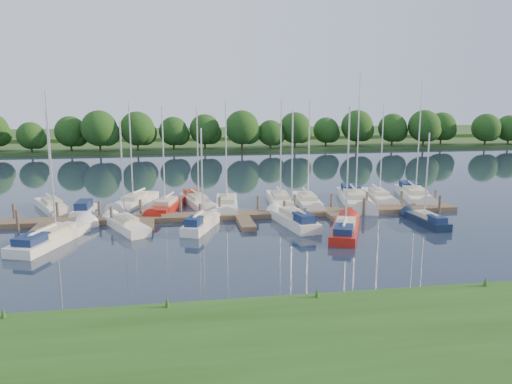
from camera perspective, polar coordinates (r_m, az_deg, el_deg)
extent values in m
plane|color=#1B2737|center=(36.10, -0.04, -5.83)|extent=(260.00, 260.00, 0.00)
cube|color=#224413|center=(21.48, 7.20, -17.22)|extent=(90.00, 10.00, 0.50)
cube|color=brown|center=(43.70, -1.74, -2.63)|extent=(40.00, 2.00, 0.40)
cube|color=brown|center=(41.75, -23.54, -4.17)|extent=(1.20, 4.00, 0.40)
cube|color=brown|center=(40.50, -12.48, -3.96)|extent=(1.20, 4.00, 0.40)
cube|color=brown|center=(40.81, -1.18, -3.59)|extent=(1.20, 4.00, 0.40)
cube|color=brown|center=(42.65, 9.53, -3.11)|extent=(1.20, 4.00, 0.40)
cube|color=brown|center=(45.83, 19.05, -2.59)|extent=(1.20, 4.00, 0.40)
cylinder|color=#473D33|center=(46.49, -25.89, -2.40)|extent=(0.24, 0.24, 2.00)
cylinder|color=#473D33|center=(45.62, -21.73, -2.32)|extent=(0.24, 0.24, 2.00)
cylinder|color=#473D33|center=(44.99, -17.43, -2.22)|extent=(0.24, 0.24, 2.00)
cylinder|color=#473D33|center=(44.62, -13.04, -2.10)|extent=(0.24, 0.24, 2.00)
cylinder|color=#473D33|center=(44.52, -8.60, -1.97)|extent=(0.24, 0.24, 2.00)
cylinder|color=#473D33|center=(44.68, -4.16, -1.83)|extent=(0.24, 0.24, 2.00)
cylinder|color=#473D33|center=(45.12, 0.21, -1.68)|extent=(0.24, 0.24, 2.00)
cylinder|color=#473D33|center=(45.80, 4.48, -1.52)|extent=(0.24, 0.24, 2.00)
cylinder|color=#473D33|center=(46.74, 8.60, -1.37)|extent=(0.24, 0.24, 2.00)
cylinder|color=#473D33|center=(47.90, 12.53, -1.21)|extent=(0.24, 0.24, 2.00)
cylinder|color=#473D33|center=(49.28, 16.27, -1.05)|extent=(0.24, 0.24, 2.00)
cylinder|color=#473D33|center=(50.86, 19.78, -0.90)|extent=(0.24, 0.24, 2.00)
cylinder|color=#473D33|center=(43.78, -25.59, -3.14)|extent=(0.24, 0.24, 2.00)
cylinder|color=#473D33|center=(42.30, -16.18, -2.95)|extent=(0.24, 0.24, 2.00)
cylinder|color=#473D33|center=(42.03, -6.38, -2.67)|extent=(0.24, 0.24, 2.00)
cylinder|color=#473D33|center=(42.98, 3.25, -2.32)|extent=(0.24, 0.24, 2.00)
cylinder|color=#473D33|center=(45.07, 12.23, -1.94)|extent=(0.24, 0.24, 2.00)
cylinder|color=#473D33|center=(48.16, 20.23, -1.56)|extent=(0.24, 0.24, 2.00)
cube|color=#2A481C|center=(109.75, -6.42, 5.43)|extent=(180.00, 30.00, 0.60)
cube|color=#385726|center=(134.61, -6.99, 6.55)|extent=(220.00, 40.00, 1.40)
cylinder|color=#38281C|center=(101.22, -24.84, 4.51)|extent=(0.36, 0.36, 2.16)
sphere|color=#18380F|center=(101.02, -24.96, 6.00)|extent=(5.05, 5.05, 5.05)
sphere|color=#18380F|center=(100.98, -24.31, 5.64)|extent=(3.61, 3.61, 3.61)
cylinder|color=#38281C|center=(99.45, -20.61, 4.76)|extent=(0.36, 0.36, 2.30)
sphere|color=#18380F|center=(99.23, -20.72, 6.37)|extent=(5.37, 5.37, 5.37)
sphere|color=#18380F|center=(99.26, -20.01, 5.98)|extent=(3.83, 3.83, 3.83)
cylinder|color=#38281C|center=(98.19, -16.57, 5.06)|extent=(0.36, 0.36, 2.73)
sphere|color=#18380F|center=(97.94, -16.68, 7.00)|extent=(6.36, 6.36, 6.36)
sphere|color=#18380F|center=(98.04, -15.84, 6.51)|extent=(4.54, 4.54, 4.54)
cylinder|color=#38281C|center=(95.36, -13.94, 5.06)|extent=(0.36, 0.36, 2.82)
sphere|color=#18380F|center=(95.10, -14.03, 7.12)|extent=(6.58, 6.58, 6.58)
sphere|color=#18380F|center=(95.26, -13.15, 6.60)|extent=(4.70, 4.70, 4.70)
cylinder|color=#38281C|center=(96.56, -9.60, 5.19)|extent=(0.36, 0.36, 2.47)
sphere|color=#18380F|center=(96.32, -9.66, 6.98)|extent=(5.77, 5.77, 5.77)
sphere|color=#18380F|center=(96.58, -8.91, 6.52)|extent=(4.12, 4.12, 4.12)
cylinder|color=#38281C|center=(98.32, -6.57, 5.40)|extent=(0.36, 0.36, 2.60)
sphere|color=#18380F|center=(98.08, -6.61, 7.25)|extent=(6.07, 6.07, 6.07)
sphere|color=#18380F|center=(98.41, -5.85, 6.77)|extent=(4.33, 4.33, 4.33)
cylinder|color=#38281C|center=(98.49, -2.60, 5.50)|extent=(0.36, 0.36, 2.70)
sphere|color=#18380F|center=(98.25, -2.62, 7.42)|extent=(6.30, 6.30, 6.30)
sphere|color=#18380F|center=(98.67, -1.84, 6.91)|extent=(4.50, 4.50, 4.50)
cylinder|color=#38281C|center=(97.99, 1.69, 5.43)|extent=(0.36, 0.36, 2.55)
sphere|color=#18380F|center=(97.76, 1.70, 7.25)|extent=(5.95, 5.95, 5.95)
sphere|color=#18380F|center=(98.26, 2.41, 6.77)|extent=(4.25, 4.25, 4.25)
cylinder|color=#38281C|center=(100.07, 5.22, 5.56)|extent=(0.36, 0.36, 2.75)
sphere|color=#18380F|center=(99.83, 5.25, 7.48)|extent=(6.41, 6.41, 6.41)
sphere|color=#18380F|center=(100.43, 5.98, 6.96)|extent=(4.58, 4.58, 4.58)
cylinder|color=#38281C|center=(102.53, 7.69, 5.55)|extent=(0.36, 0.36, 2.46)
sphere|color=#18380F|center=(102.31, 7.73, 7.23)|extent=(5.74, 5.74, 5.74)
sphere|color=#18380F|center=(102.92, 8.34, 6.77)|extent=(4.10, 4.10, 4.10)
cylinder|color=#38281C|center=(101.97, 11.69, 5.26)|extent=(0.36, 0.36, 1.98)
sphere|color=#18380F|center=(101.78, 11.74, 6.62)|extent=(4.62, 4.62, 4.62)
sphere|color=#18380F|center=(102.37, 12.20, 6.25)|extent=(3.30, 3.30, 3.30)
cylinder|color=#38281C|center=(106.68, 14.80, 5.43)|extent=(0.36, 0.36, 2.25)
sphere|color=#18380F|center=(106.48, 14.87, 6.91)|extent=(5.24, 5.24, 5.24)
sphere|color=#18380F|center=(107.17, 15.36, 6.50)|extent=(3.75, 3.75, 3.75)
cylinder|color=#38281C|center=(108.56, 18.97, 5.27)|extent=(0.36, 0.36, 2.15)
sphere|color=#18380F|center=(108.37, 19.05, 6.65)|extent=(5.01, 5.01, 5.01)
sphere|color=#18380F|center=(109.10, 19.48, 6.27)|extent=(3.58, 3.58, 3.58)
cylinder|color=#38281C|center=(113.25, 20.96, 5.45)|extent=(0.36, 0.36, 2.56)
sphere|color=#18380F|center=(113.05, 21.06, 7.02)|extent=(5.97, 5.97, 5.97)
sphere|color=#18380F|center=(113.92, 21.54, 6.58)|extent=(4.26, 4.26, 4.26)
cylinder|color=#38281C|center=(115.51, 23.86, 5.28)|extent=(0.36, 0.36, 2.34)
sphere|color=#18380F|center=(115.32, 23.97, 6.69)|extent=(5.47, 5.47, 5.47)
sphere|color=#18380F|center=(116.18, 24.37, 6.30)|extent=(3.91, 3.91, 3.91)
cylinder|color=#38281C|center=(119.35, 25.62, 5.25)|extent=(0.36, 0.36, 2.19)
sphere|color=#18380F|center=(119.17, 25.73, 6.53)|extent=(5.10, 5.10, 5.10)
sphere|color=#18380F|center=(120.01, 26.08, 6.17)|extent=(3.65, 3.65, 3.65)
cube|color=white|center=(50.44, -22.33, -1.69)|extent=(4.30, 6.51, 1.06)
cone|color=white|center=(47.41, -21.50, -2.39)|extent=(1.75, 2.39, 0.89)
cube|color=beige|center=(50.01, -22.31, -1.01)|extent=(2.42, 3.15, 0.48)
cylinder|color=silver|center=(49.08, -22.57, 3.67)|extent=(0.12, 0.12, 8.57)
cylinder|color=silver|center=(50.86, -22.57, -0.40)|extent=(1.30, 2.63, 0.10)
cylinder|color=white|center=(50.86, -22.57, -0.40)|extent=(1.26, 2.39, 0.20)
cube|color=white|center=(47.26, -19.06, -2.26)|extent=(1.70, 4.38, 0.88)
cone|color=white|center=(45.23, -19.68, -2.87)|extent=(0.79, 1.33, 0.71)
cube|color=#15244B|center=(47.12, -19.11, -1.45)|extent=(1.29, 2.43, 0.79)
cube|color=white|center=(50.53, -13.51, -1.16)|extent=(4.22, 7.09, 1.03)
cone|color=white|center=(47.51, -15.23, -1.98)|extent=(1.74, 2.58, 0.96)
cube|color=beige|center=(50.10, -13.70, -0.51)|extent=(2.44, 3.39, 0.47)
cylinder|color=silver|center=(49.14, -14.10, 4.55)|extent=(0.12, 0.12, 9.25)
cylinder|color=silver|center=(50.94, -13.24, 0.12)|extent=(1.18, 2.92, 0.10)
cylinder|color=white|center=(50.94, -13.24, 0.12)|extent=(1.16, 2.64, 0.20)
cube|color=#A7190F|center=(47.32, -10.09, -1.82)|extent=(3.62, 6.80, 1.11)
cone|color=#A7190F|center=(44.29, -11.34, -2.72)|extent=(1.53, 2.46, 0.92)
cube|color=beige|center=(46.87, -10.24, -1.06)|extent=(2.16, 3.22, 0.51)
cylinder|color=silver|center=(45.89, -10.54, 4.08)|extent=(0.12, 0.12, 8.84)
cylinder|color=silver|center=(47.71, -9.90, -0.34)|extent=(0.94, 2.85, 0.10)
cylinder|color=white|center=(47.71, -9.90, -0.34)|extent=(0.94, 2.57, 0.20)
cube|color=white|center=(49.17, -6.77, -1.25)|extent=(3.28, 6.74, 1.01)
cone|color=white|center=(46.13, -5.65, -2.03)|extent=(1.41, 2.42, 0.91)
cube|color=beige|center=(48.74, -6.68, -0.60)|extent=(2.01, 3.16, 0.46)
cube|color=#9A2E16|center=(50.75, -7.36, -0.06)|extent=(1.69, 2.19, 0.51)
cylinder|color=silver|center=(47.78, -6.68, 4.33)|extent=(0.12, 0.12, 8.77)
cylinder|color=silver|center=(49.59, -7.00, 0.02)|extent=(0.78, 2.86, 0.10)
cylinder|color=white|center=(49.59, -7.00, 0.02)|extent=(0.80, 2.57, 0.20)
cube|color=white|center=(47.55, -3.36, -1.61)|extent=(2.70, 7.17, 1.16)
cone|color=white|center=(44.13, -3.37, -2.58)|extent=(1.24, 2.54, 0.98)
cube|color=beige|center=(47.05, -3.37, -0.82)|extent=(1.80, 3.29, 0.53)
cylinder|color=silver|center=(46.01, -3.44, 4.68)|extent=(0.12, 0.12, 9.45)
cylinder|color=silver|center=(48.00, -3.38, -0.07)|extent=(0.44, 3.14, 0.10)
cylinder|color=white|center=(48.00, -3.38, -0.07)|extent=(0.50, 2.80, 0.20)
cube|color=white|center=(49.37, 2.69, -1.14)|extent=(2.49, 7.14, 1.14)
cone|color=white|center=(45.97, 3.27, -2.04)|extent=(1.17, 2.52, 0.98)
cube|color=beige|center=(48.88, 2.76, -0.39)|extent=(1.71, 3.26, 0.52)
cylinder|color=silver|center=(47.86, 2.86, 4.91)|extent=(0.12, 0.12, 9.46)
cylinder|color=silver|center=(49.83, 2.60, 0.31)|extent=(0.34, 3.15, 0.10)
cylinder|color=white|center=(49.83, 2.60, 0.31)|extent=(0.41, 2.81, 0.20)
cube|color=white|center=(49.22, 5.80, -1.22)|extent=(2.52, 7.11, 1.07)
cone|color=white|center=(45.88, 6.58, -2.12)|extent=(1.17, 2.51, 0.98)
cube|color=beige|center=(48.75, 5.89, -0.53)|extent=(1.72, 3.25, 0.48)
cylinder|color=silver|center=(47.73, 6.07, 4.77)|extent=(0.12, 0.12, 9.42)
cylinder|color=silver|center=(49.69, 5.68, 0.14)|extent=(0.36, 3.14, 0.10)
cylinder|color=white|center=(49.69, 5.68, 0.14)|extent=(0.43, 2.80, 0.20)
cube|color=white|center=(50.99, 11.15, -0.95)|extent=(4.19, 9.19, 1.15)
cone|color=white|center=(46.72, 11.99, -2.05)|extent=(1.83, 3.29, 1.24)
cube|color=beige|center=(50.42, 11.26, -0.23)|extent=(2.62, 4.28, 0.52)
cube|color=#15244B|center=(53.25, 10.77, 0.48)|extent=(2.23, 2.95, 0.58)
cylinder|color=silver|center=(49.23, 11.59, 6.35)|extent=(0.12, 0.12, 11.97)
cylinder|color=silver|center=(51.64, 11.05, 0.50)|extent=(0.89, 3.93, 0.10)
cylinder|color=white|center=(51.64, 11.05, 0.50)|extent=(0.90, 3.52, 0.20)
cube|color=white|center=(52.81, 13.72, -0.66)|extent=(2.56, 6.80, 1.06)
cone|color=white|center=(49.72, 14.81, -1.41)|extent=(1.17, 2.41, 0.93)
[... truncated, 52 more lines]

